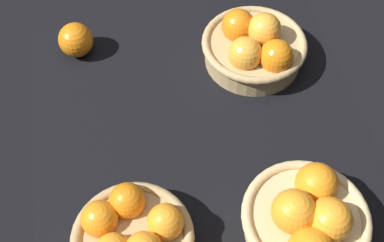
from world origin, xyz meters
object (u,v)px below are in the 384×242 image
basket_near_left (307,219)px  basket_near_right (254,47)px  loose_orange_front_gap (76,40)px  basket_far_left (132,237)px

basket_near_left → basket_near_right: (43.75, -2.05, -0.12)cm
basket_near_right → loose_orange_front_gap: (11.21, 40.82, -0.82)cm
basket_far_left → loose_orange_front_gap: (51.80, 7.00, -0.29)cm
basket_far_left → loose_orange_front_gap: bearing=7.7°
loose_orange_front_gap → basket_far_left: bearing=-172.3°
basket_near_right → basket_far_left: bearing=140.2°
basket_far_left → basket_near_right: 52.84cm
basket_far_left → loose_orange_front_gap: size_ratio=2.69×
loose_orange_front_gap → basket_near_left: bearing=-144.8°
basket_far_left → basket_near_left: bearing=-95.7°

